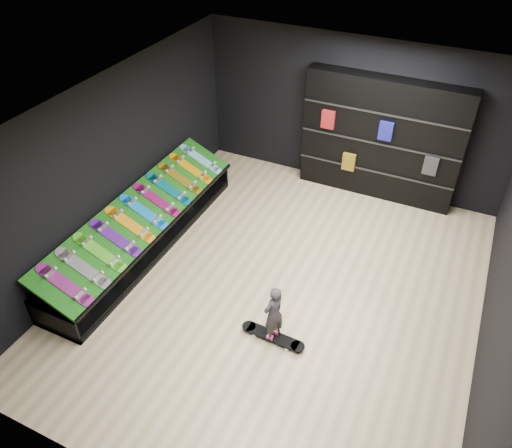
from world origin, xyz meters
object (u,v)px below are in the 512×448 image
at_px(floor_skateboard, 273,337).
at_px(child, 273,322).
at_px(display_rack, 145,233).
at_px(back_shelving, 381,139).

relative_size(floor_skateboard, child, 1.74).
height_order(display_rack, child, child).
bearing_deg(display_rack, back_shelving, 46.17).
bearing_deg(child, display_rack, -87.66).
bearing_deg(floor_skateboard, back_shelving, 88.42).
height_order(back_shelving, floor_skateboard, back_shelving).
xyz_separation_m(back_shelving, child, (-0.31, -4.31, -0.83)).
distance_m(display_rack, floor_skateboard, 3.05).
height_order(floor_skateboard, child, child).
bearing_deg(display_rack, floor_skateboard, -18.96).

